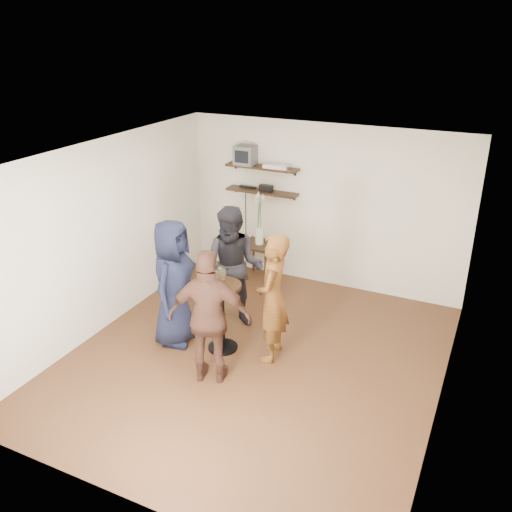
{
  "coord_description": "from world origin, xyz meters",
  "views": [
    {
      "loc": [
        2.51,
        -5.27,
        3.95
      ],
      "look_at": [
        -0.17,
        0.4,
        1.24
      ],
      "focal_mm": 38.0,
      "sensor_mm": 36.0,
      "label": 1
    }
  ],
  "objects_px": {
    "person_navy": "(173,283)",
    "person_dark": "(234,268)",
    "drinks_table": "(222,308)",
    "person_brown": "(210,318)",
    "person_plaid": "(272,298)",
    "side_table": "(259,249)",
    "radio": "(266,188)",
    "crt_monitor": "(246,155)",
    "dvd_deck": "(277,166)"
  },
  "relations": [
    {
      "from": "radio",
      "to": "side_table",
      "type": "relative_size",
      "value": 0.36
    },
    {
      "from": "side_table",
      "to": "person_brown",
      "type": "height_order",
      "value": "person_brown"
    },
    {
      "from": "person_dark",
      "to": "radio",
      "type": "bearing_deg",
      "value": 85.82
    },
    {
      "from": "crt_monitor",
      "to": "person_brown",
      "type": "relative_size",
      "value": 0.19
    },
    {
      "from": "crt_monitor",
      "to": "radio",
      "type": "xyz_separation_m",
      "value": [
        0.36,
        0.0,
        -0.5
      ]
    },
    {
      "from": "drinks_table",
      "to": "person_navy",
      "type": "relative_size",
      "value": 0.55
    },
    {
      "from": "person_navy",
      "to": "dvd_deck",
      "type": "bearing_deg",
      "value": -17.29
    },
    {
      "from": "person_dark",
      "to": "person_brown",
      "type": "bearing_deg",
      "value": -88.19
    },
    {
      "from": "crt_monitor",
      "to": "person_plaid",
      "type": "relative_size",
      "value": 0.19
    },
    {
      "from": "crt_monitor",
      "to": "person_plaid",
      "type": "bearing_deg",
      "value": -56.76
    },
    {
      "from": "dvd_deck",
      "to": "person_dark",
      "type": "bearing_deg",
      "value": -86.81
    },
    {
      "from": "side_table",
      "to": "crt_monitor",
      "type": "bearing_deg",
      "value": 151.67
    },
    {
      "from": "side_table",
      "to": "radio",
      "type": "bearing_deg",
      "value": 78.93
    },
    {
      "from": "person_plaid",
      "to": "person_brown",
      "type": "height_order",
      "value": "person_plaid"
    },
    {
      "from": "drinks_table",
      "to": "person_plaid",
      "type": "height_order",
      "value": "person_plaid"
    },
    {
      "from": "person_plaid",
      "to": "person_dark",
      "type": "bearing_deg",
      "value": -132.94
    },
    {
      "from": "person_navy",
      "to": "drinks_table",
      "type": "bearing_deg",
      "value": -90.0
    },
    {
      "from": "radio",
      "to": "person_brown",
      "type": "bearing_deg",
      "value": -77.8
    },
    {
      "from": "person_brown",
      "to": "crt_monitor",
      "type": "bearing_deg",
      "value": -88.76
    },
    {
      "from": "person_dark",
      "to": "drinks_table",
      "type": "bearing_deg",
      "value": -90.0
    },
    {
      "from": "dvd_deck",
      "to": "person_plaid",
      "type": "distance_m",
      "value": 2.62
    },
    {
      "from": "radio",
      "to": "person_brown",
      "type": "relative_size",
      "value": 0.13
    },
    {
      "from": "person_plaid",
      "to": "side_table",
      "type": "bearing_deg",
      "value": -160.71
    },
    {
      "from": "crt_monitor",
      "to": "dvd_deck",
      "type": "xyz_separation_m",
      "value": [
        0.55,
        0.0,
        -0.12
      ]
    },
    {
      "from": "person_navy",
      "to": "person_dark",
      "type": "bearing_deg",
      "value": -42.01
    },
    {
      "from": "person_dark",
      "to": "person_navy",
      "type": "relative_size",
      "value": 1.01
    },
    {
      "from": "radio",
      "to": "person_navy",
      "type": "relative_size",
      "value": 0.13
    },
    {
      "from": "side_table",
      "to": "person_plaid",
      "type": "height_order",
      "value": "person_plaid"
    },
    {
      "from": "crt_monitor",
      "to": "drinks_table",
      "type": "height_order",
      "value": "crt_monitor"
    },
    {
      "from": "side_table",
      "to": "person_plaid",
      "type": "distance_m",
      "value": 2.36
    },
    {
      "from": "drinks_table",
      "to": "person_dark",
      "type": "height_order",
      "value": "person_dark"
    },
    {
      "from": "crt_monitor",
      "to": "person_brown",
      "type": "distance_m",
      "value": 3.35
    },
    {
      "from": "person_plaid",
      "to": "crt_monitor",
      "type": "bearing_deg",
      "value": -156.41
    },
    {
      "from": "person_brown",
      "to": "radio",
      "type": "bearing_deg",
      "value": -95.19
    },
    {
      "from": "dvd_deck",
      "to": "side_table",
      "type": "height_order",
      "value": "dvd_deck"
    },
    {
      "from": "dvd_deck",
      "to": "person_dark",
      "type": "xyz_separation_m",
      "value": [
        0.09,
        -1.69,
        -1.03
      ]
    },
    {
      "from": "crt_monitor",
      "to": "person_brown",
      "type": "height_order",
      "value": "crt_monitor"
    },
    {
      "from": "person_plaid",
      "to": "person_brown",
      "type": "xyz_separation_m",
      "value": [
        -0.46,
        -0.75,
        -0.0
      ]
    },
    {
      "from": "dvd_deck",
      "to": "person_brown",
      "type": "height_order",
      "value": "dvd_deck"
    },
    {
      "from": "side_table",
      "to": "person_plaid",
      "type": "bearing_deg",
      "value": -61.07
    },
    {
      "from": "radio",
      "to": "person_brown",
      "type": "height_order",
      "value": "person_brown"
    },
    {
      "from": "person_brown",
      "to": "person_plaid",
      "type": "bearing_deg",
      "value": -138.87
    },
    {
      "from": "crt_monitor",
      "to": "drinks_table",
      "type": "xyz_separation_m",
      "value": [
        0.8,
        -2.33,
        -1.42
      ]
    },
    {
      "from": "dvd_deck",
      "to": "person_dark",
      "type": "height_order",
      "value": "dvd_deck"
    },
    {
      "from": "crt_monitor",
      "to": "person_dark",
      "type": "height_order",
      "value": "crt_monitor"
    },
    {
      "from": "dvd_deck",
      "to": "person_plaid",
      "type": "xyz_separation_m",
      "value": [
        0.91,
        -2.22,
        -1.06
      ]
    },
    {
      "from": "crt_monitor",
      "to": "dvd_deck",
      "type": "bearing_deg",
      "value": 0.0
    },
    {
      "from": "dvd_deck",
      "to": "drinks_table",
      "type": "xyz_separation_m",
      "value": [
        0.25,
        -2.33,
        -1.3
      ]
    },
    {
      "from": "person_plaid",
      "to": "drinks_table",
      "type": "bearing_deg",
      "value": -90.0
    },
    {
      "from": "person_dark",
      "to": "person_brown",
      "type": "height_order",
      "value": "person_dark"
    }
  ]
}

